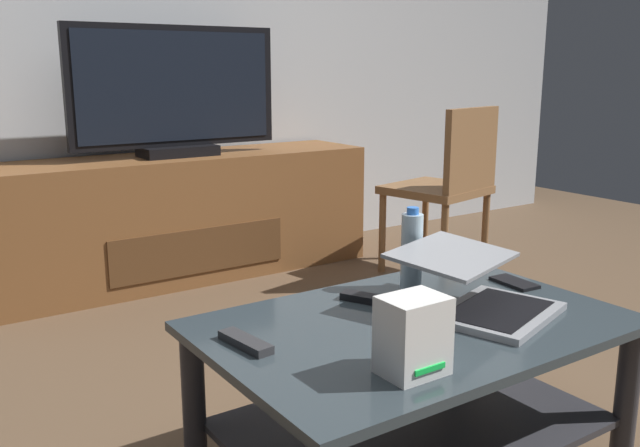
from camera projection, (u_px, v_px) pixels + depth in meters
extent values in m
cube|color=#2D383D|center=(415.00, 325.00, 1.73)|extent=(1.05, 0.70, 0.02)
cube|color=#2D2D33|center=(412.00, 422.00, 1.79)|extent=(0.92, 0.61, 0.02)
cylinder|color=#2D2D33|center=(626.00, 400.00, 1.79)|extent=(0.06, 0.06, 0.41)
cylinder|color=#2D2D33|center=(194.00, 407.00, 1.76)|extent=(0.06, 0.06, 0.41)
cylinder|color=#2D2D33|center=(460.00, 329.00, 2.28)|extent=(0.06, 0.06, 0.41)
cube|color=brown|center=(180.00, 217.00, 3.48)|extent=(1.98, 0.48, 0.62)
cube|color=#55351C|center=(201.00, 251.00, 3.31)|extent=(0.89, 0.01, 0.22)
cube|color=black|center=(178.00, 151.00, 3.39)|extent=(0.37, 0.20, 0.05)
cube|color=black|center=(175.00, 86.00, 3.32)|extent=(1.05, 0.04, 0.57)
cube|color=black|center=(177.00, 87.00, 3.30)|extent=(0.97, 0.01, 0.52)
cube|color=brown|center=(435.00, 190.00, 3.53)|extent=(0.52, 0.52, 0.04)
cube|color=brown|center=(471.00, 152.00, 3.35)|extent=(0.42, 0.12, 0.42)
cylinder|color=brown|center=(425.00, 222.00, 3.84)|extent=(0.04, 0.04, 0.42)
cylinder|color=brown|center=(382.00, 233.00, 3.58)|extent=(0.04, 0.04, 0.42)
cylinder|color=brown|center=(485.00, 233.00, 3.59)|extent=(0.04, 0.04, 0.42)
cylinder|color=brown|center=(444.00, 246.00, 3.32)|extent=(0.04, 0.04, 0.42)
cube|color=gray|center=(498.00, 313.00, 1.76)|extent=(0.38, 0.33, 0.02)
cube|color=black|center=(498.00, 309.00, 1.76)|extent=(0.33, 0.27, 0.00)
cube|color=gray|center=(453.00, 255.00, 1.81)|extent=(0.38, 0.33, 0.03)
cube|color=teal|center=(454.00, 256.00, 1.81)|extent=(0.34, 0.29, 0.03)
cube|color=white|center=(413.00, 335.00, 1.42)|extent=(0.13, 0.10, 0.17)
cube|color=#19D84C|center=(430.00, 369.00, 1.38)|extent=(0.08, 0.00, 0.01)
cylinder|color=silver|center=(412.00, 252.00, 1.96)|extent=(0.06, 0.06, 0.22)
cylinder|color=blue|center=(413.00, 211.00, 1.93)|extent=(0.03, 0.03, 0.02)
cube|color=black|center=(514.00, 283.00, 2.02)|extent=(0.08, 0.14, 0.01)
cube|color=#2D2D30|center=(245.00, 342.00, 1.57)|extent=(0.06, 0.16, 0.02)
cube|color=black|center=(369.00, 299.00, 1.86)|extent=(0.11, 0.16, 0.02)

